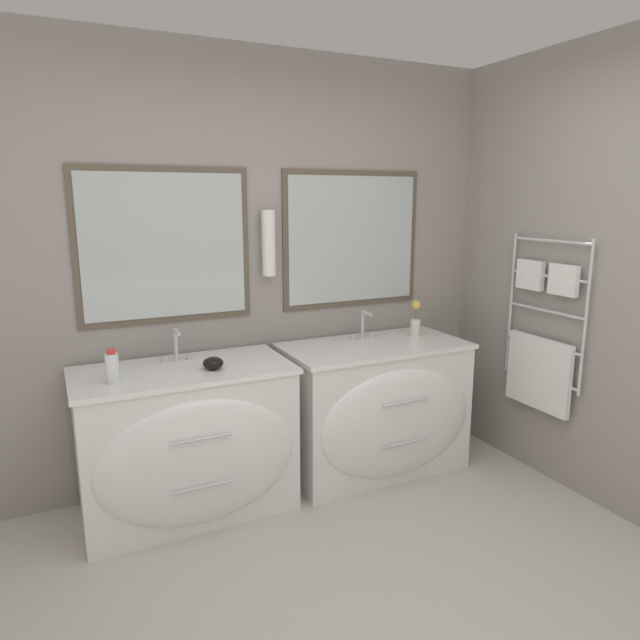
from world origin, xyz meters
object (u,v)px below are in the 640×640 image
(vanity_left, at_px, (188,442))
(flower_vase, at_px, (416,321))
(toiletry_bottle, at_px, (112,367))
(vanity_right, at_px, (377,408))
(amenity_bowl, at_px, (213,363))

(vanity_left, bearing_deg, flower_vase, 3.99)
(toiletry_bottle, bearing_deg, vanity_right, 2.17)
(vanity_right, bearing_deg, flower_vase, 17.10)
(toiletry_bottle, height_order, amenity_bowl, toiletry_bottle)
(vanity_left, relative_size, amenity_bowl, 10.45)
(vanity_left, distance_m, toiletry_bottle, 0.62)
(vanity_right, distance_m, toiletry_bottle, 1.65)
(vanity_left, bearing_deg, vanity_right, 0.00)
(vanity_right, height_order, toiletry_bottle, toiletry_bottle)
(amenity_bowl, bearing_deg, toiletry_bottle, -178.74)
(toiletry_bottle, distance_m, amenity_bowl, 0.51)
(flower_vase, bearing_deg, vanity_left, -176.01)
(flower_vase, bearing_deg, vanity_right, -162.90)
(vanity_right, xyz_separation_m, amenity_bowl, (-1.06, -0.05, 0.45))
(vanity_left, xyz_separation_m, amenity_bowl, (0.14, -0.05, 0.45))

